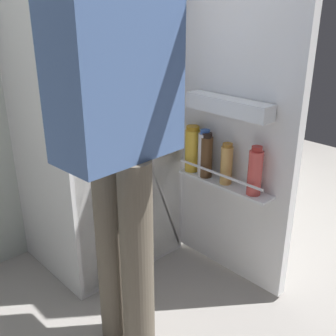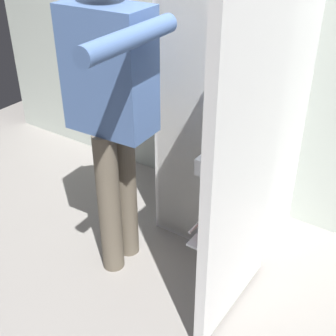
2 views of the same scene
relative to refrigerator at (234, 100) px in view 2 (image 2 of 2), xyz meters
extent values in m
plane|color=gray|center=(-0.03, -0.48, -0.86)|extent=(5.29, 5.29, 0.00)
cube|color=beige|center=(-0.03, 0.39, 0.40)|extent=(4.40, 0.10, 2.52)
cube|color=white|center=(-0.03, 0.05, 0.00)|extent=(0.66, 0.56, 1.72)
cube|color=white|center=(-0.03, -0.22, 0.00)|extent=(0.62, 0.01, 1.68)
cube|color=white|center=(-0.03, -0.18, 0.07)|extent=(0.58, 0.09, 0.01)
cube|color=white|center=(0.33, -0.55, 0.00)|extent=(0.05, 0.64, 1.66)
cube|color=white|center=(0.26, -0.55, -0.34)|extent=(0.09, 0.50, 0.01)
cylinder|color=silver|center=(0.21, -0.55, -0.28)|extent=(0.01, 0.48, 0.01)
cube|color=white|center=(0.26, -0.55, 0.03)|extent=(0.08, 0.42, 0.07)
cylinder|color=tan|center=(0.26, -0.55, -0.25)|extent=(0.06, 0.06, 0.18)
cylinder|color=#996623|center=(0.26, -0.55, -0.15)|extent=(0.05, 0.05, 0.02)
cylinder|color=brown|center=(0.25, -0.44, -0.24)|extent=(0.06, 0.06, 0.20)
cylinder|color=black|center=(0.25, -0.44, -0.13)|extent=(0.05, 0.05, 0.02)
cylinder|color=#DB4C47|center=(0.26, -0.71, -0.24)|extent=(0.06, 0.06, 0.20)
cylinder|color=#B22D28|center=(0.26, -0.71, -0.12)|extent=(0.05, 0.05, 0.02)
cylinder|color=gold|center=(0.26, -0.34, -0.23)|extent=(0.07, 0.07, 0.21)
cylinder|color=#BC8419|center=(0.26, -0.34, -0.12)|extent=(0.06, 0.06, 0.02)
cylinder|color=white|center=(0.25, -0.42, -0.23)|extent=(0.06, 0.06, 0.21)
cylinder|color=#335BB2|center=(0.25, -0.42, -0.11)|extent=(0.05, 0.05, 0.02)
cylinder|color=green|center=(0.26, -0.34, -0.26)|extent=(0.05, 0.05, 0.14)
cylinder|color=#195B28|center=(0.26, -0.34, -0.18)|extent=(0.05, 0.05, 0.02)
cylinder|color=red|center=(0.05, -0.18, 0.13)|extent=(0.08, 0.08, 0.11)
cylinder|color=#665B4C|center=(-0.36, -0.50, -0.45)|extent=(0.12, 0.12, 0.83)
cylinder|color=#665B4C|center=(-0.35, -0.65, -0.45)|extent=(0.12, 0.12, 0.83)
cube|color=#4C6BA3|center=(-0.36, -0.58, 0.26)|extent=(0.42, 0.24, 0.59)
cylinder|color=#4C6BA3|center=(-0.37, -0.37, 0.24)|extent=(0.08, 0.08, 0.55)
cylinder|color=#4C6BA3|center=(-0.07, -0.77, 0.49)|extent=(0.11, 0.55, 0.08)
camera|label=1|loc=(-1.12, -1.63, 0.44)|focal=43.45mm
camera|label=2|loc=(0.99, -2.09, 0.95)|focal=48.90mm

